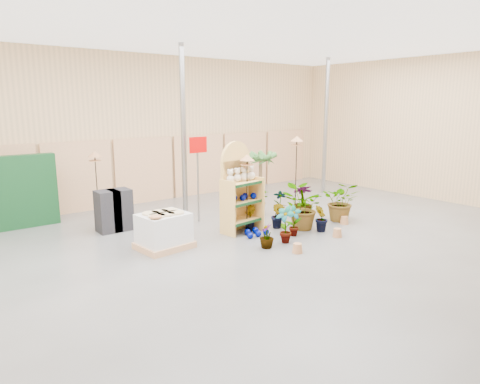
# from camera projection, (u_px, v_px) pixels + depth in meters

# --- Properties ---
(room) EXTENTS (15.20, 12.10, 4.70)m
(room) POSITION_uv_depth(u_px,v_px,m) (246.00, 142.00, 9.06)
(room) COLOR #5A5A5A
(room) RESTS_ON ground
(display_shelf) EXTENTS (0.97, 0.69, 2.16)m
(display_shelf) POSITION_uv_depth(u_px,v_px,m) (238.00, 191.00, 10.15)
(display_shelf) COLOR #E3AE57
(display_shelf) RESTS_ON ground
(teddy_bears) EXTENTS (0.80, 0.21, 0.34)m
(teddy_bears) POSITION_uv_depth(u_px,v_px,m) (242.00, 175.00, 10.01)
(teddy_bears) COLOR beige
(teddy_bears) RESTS_ON display_shelf
(gazing_balls_shelf) EXTENTS (0.79, 0.27, 0.15)m
(gazing_balls_shelf) POSITION_uv_depth(u_px,v_px,m) (242.00, 197.00, 10.07)
(gazing_balls_shelf) COLOR #000A79
(gazing_balls_shelf) RESTS_ON display_shelf
(gazing_balls_floor) EXTENTS (0.63, 0.39, 0.15)m
(gazing_balls_floor) POSITION_uv_depth(u_px,v_px,m) (256.00, 233.00, 9.93)
(gazing_balls_floor) COLOR #000A79
(gazing_balls_floor) RESTS_ON ground
(pallet_stack) EXTENTS (1.15, 0.99, 0.79)m
(pallet_stack) POSITION_uv_depth(u_px,v_px,m) (164.00, 231.00, 9.02)
(pallet_stack) COLOR tan
(pallet_stack) RESTS_ON ground
(charcoal_planters) EXTENTS (0.80, 0.50, 1.00)m
(charcoal_planters) POSITION_uv_depth(u_px,v_px,m) (114.00, 210.00, 10.26)
(charcoal_planters) COLOR black
(charcoal_planters) RESTS_ON ground
(trellis_stock) EXTENTS (2.00, 0.30, 1.80)m
(trellis_stock) POSITION_uv_depth(u_px,v_px,m) (13.00, 193.00, 10.36)
(trellis_stock) COLOR #10401D
(trellis_stock) RESTS_ON ground
(offer_sign) EXTENTS (0.50, 0.08, 2.20)m
(offer_sign) POSITION_uv_depth(u_px,v_px,m) (198.00, 162.00, 10.85)
(offer_sign) COLOR gray
(offer_sign) RESTS_ON ground
(bird_table_front) EXTENTS (0.34, 0.34, 1.86)m
(bird_table_front) POSITION_uv_depth(u_px,v_px,m) (247.00, 160.00, 9.91)
(bird_table_front) COLOR black
(bird_table_front) RESTS_ON ground
(bird_table_right) EXTENTS (0.34, 0.34, 2.19)m
(bird_table_right) POSITION_uv_depth(u_px,v_px,m) (297.00, 142.00, 11.21)
(bird_table_right) COLOR black
(bird_table_right) RESTS_ON ground
(bird_table_back) EXTENTS (0.34, 0.34, 1.85)m
(bird_table_back) POSITION_uv_depth(u_px,v_px,m) (95.00, 156.00, 10.71)
(bird_table_back) COLOR black
(bird_table_back) RESTS_ON ground
(palm) EXTENTS (0.70, 0.70, 1.77)m
(palm) POSITION_uv_depth(u_px,v_px,m) (261.00, 157.00, 12.19)
(palm) COLOR brown
(palm) RESTS_ON ground
(potted_plant_0) EXTENTS (0.35, 0.47, 0.83)m
(potted_plant_0) POSITION_uv_depth(u_px,v_px,m) (285.00, 224.00, 9.37)
(potted_plant_0) COLOR #386D2E
(potted_plant_0) RESTS_ON ground
(potted_plant_1) EXTENTS (0.35, 0.40, 0.66)m
(potted_plant_1) POSITION_uv_depth(u_px,v_px,m) (278.00, 215.00, 10.48)
(potted_plant_1) COLOR #386D2E
(potted_plant_1) RESTS_ON ground
(potted_plant_2) EXTENTS (1.26, 1.29, 1.09)m
(potted_plant_2) POSITION_uv_depth(u_px,v_px,m) (301.00, 208.00, 10.37)
(potted_plant_2) COLOR #386D2E
(potted_plant_2) RESTS_ON ground
(potted_plant_3) EXTENTS (0.71, 0.71, 0.91)m
(potted_plant_3) POSITION_uv_depth(u_px,v_px,m) (303.00, 202.00, 11.37)
(potted_plant_3) COLOR #386D2E
(potted_plant_3) RESTS_ON ground
(potted_plant_4) EXTENTS (0.46, 0.46, 0.73)m
(potted_plant_4) POSITION_uv_depth(u_px,v_px,m) (280.00, 203.00, 11.65)
(potted_plant_4) COLOR #386D2E
(potted_plant_4) RESTS_ON ground
(potted_plant_5) EXTENTS (0.38, 0.41, 0.61)m
(potted_plant_5) POSITION_uv_depth(u_px,v_px,m) (249.00, 218.00, 10.34)
(potted_plant_5) COLOR #386D2E
(potted_plant_5) RESTS_ON ground
(potted_plant_6) EXTENTS (0.99, 0.98, 0.83)m
(potted_plant_6) POSITION_uv_depth(u_px,v_px,m) (255.00, 200.00, 11.72)
(potted_plant_6) COLOR #386D2E
(potted_plant_6) RESTS_ON ground
(potted_plant_7) EXTENTS (0.42, 0.42, 0.54)m
(potted_plant_7) POSITION_uv_depth(u_px,v_px,m) (267.00, 236.00, 9.06)
(potted_plant_7) COLOR #386D2E
(potted_plant_7) RESTS_ON ground
(potted_plant_8) EXTENTS (0.45, 0.42, 0.71)m
(potted_plant_8) POSITION_uv_depth(u_px,v_px,m) (293.00, 221.00, 9.87)
(potted_plant_8) COLOR #386D2E
(potted_plant_8) RESTS_ON ground
(potted_plant_9) EXTENTS (0.47, 0.47, 0.67)m
(potted_plant_9) POSITION_uv_depth(u_px,v_px,m) (322.00, 218.00, 10.18)
(potted_plant_9) COLOR #386D2E
(potted_plant_9) RESTS_ON ground
(potted_plant_10) EXTENTS (1.22, 1.25, 1.05)m
(potted_plant_10) POSITION_uv_depth(u_px,v_px,m) (341.00, 201.00, 11.12)
(potted_plant_10) COLOR #386D2E
(potted_plant_10) RESTS_ON ground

